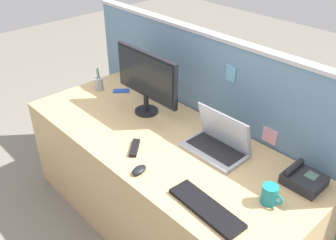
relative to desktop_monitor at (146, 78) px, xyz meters
name	(u,v)px	position (x,y,z in m)	size (l,w,h in m)	color
ground_plane	(163,219)	(0.33, -0.16, -0.98)	(10.00, 10.00, 0.00)	slate
desk	(163,182)	(0.33, -0.16, -0.62)	(2.05, 0.84, 0.72)	tan
cubicle_divider	(210,122)	(0.33, 0.30, -0.33)	(2.38, 0.08, 1.30)	#6084A3
desktop_monitor	(146,78)	(0.00, 0.00, 0.00)	(0.58, 0.17, 0.45)	black
laptop	(218,141)	(0.64, 0.02, -0.20)	(0.38, 0.24, 0.25)	#9EA0A8
desk_phone	(303,179)	(1.16, 0.11, -0.23)	(0.20, 0.18, 0.10)	#232328
keyboard_main	(206,208)	(0.93, -0.41, -0.25)	(0.42, 0.13, 0.02)	black
computer_mouse_right_hand	(139,170)	(0.48, -0.47, -0.25)	(0.06, 0.10, 0.03)	black
pen_cup	(99,84)	(-0.52, -0.05, -0.22)	(0.07, 0.07, 0.18)	#99999E
cell_phone_blue_case	(121,91)	(-0.38, 0.05, -0.26)	(0.06, 0.13, 0.01)	blue
tv_remote	(135,148)	(0.30, -0.35, -0.25)	(0.04, 0.17, 0.02)	black
coffee_mug	(270,195)	(1.11, -0.14, -0.21)	(0.12, 0.08, 0.10)	#197A84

